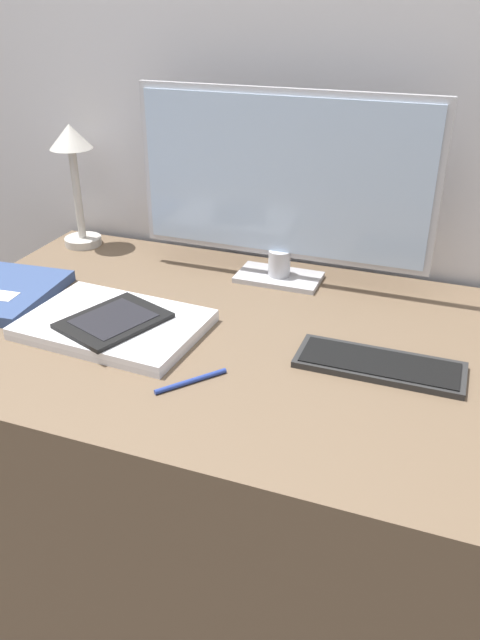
{
  "coord_description": "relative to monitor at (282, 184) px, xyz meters",
  "views": [
    {
      "loc": [
        0.4,
        -0.87,
        1.34
      ],
      "look_at": [
        0.05,
        0.09,
        0.8
      ],
      "focal_mm": 35.0,
      "sensor_mm": 36.0,
      "label": 1
    }
  ],
  "objects": [
    {
      "name": "desk",
      "position": [
        -0.02,
        -0.28,
        -0.6
      ],
      "size": [
        1.25,
        0.78,
        0.74
      ],
      "color": "brown",
      "rests_on": "ground_plane"
    },
    {
      "name": "ground_plane",
      "position": [
        -0.02,
        -0.42,
        -0.96
      ],
      "size": [
        10.0,
        10.0,
        0.0
      ],
      "primitive_type": "plane",
      "color": "brown"
    },
    {
      "name": "keyboard",
      "position": [
        0.28,
        -0.31,
        -0.22
      ],
      "size": [
        0.3,
        0.11,
        0.01
      ],
      "color": "#282828",
      "rests_on": "desk"
    },
    {
      "name": "notebook",
      "position": [
        -0.54,
        -0.31,
        -0.21
      ],
      "size": [
        0.24,
        0.27,
        0.03
      ],
      "color": "#334775",
      "rests_on": "desk"
    },
    {
      "name": "ereader",
      "position": [
        -0.23,
        -0.36,
        -0.2
      ],
      "size": [
        0.21,
        0.23,
        0.01
      ],
      "color": "black",
      "rests_on": "laptop"
    },
    {
      "name": "laptop",
      "position": [
        -0.24,
        -0.35,
        -0.21
      ],
      "size": [
        0.36,
        0.26,
        0.02
      ],
      "color": "silver",
      "rests_on": "desk"
    },
    {
      "name": "pen",
      "position": [
        -0.01,
        -0.47,
        -0.22
      ],
      "size": [
        0.09,
        0.11,
        0.01
      ],
      "color": "navy",
      "rests_on": "desk"
    },
    {
      "name": "monitor",
      "position": [
        0.0,
        0.0,
        0.0
      ],
      "size": [
        0.67,
        0.11,
        0.42
      ],
      "color": "#B7B7BC",
      "rests_on": "desk"
    },
    {
      "name": "desk_lamp",
      "position": [
        -0.55,
        0.03,
        -0.01
      ],
      "size": [
        0.11,
        0.11,
        0.31
      ],
      "color": "#BCB7AD",
      "rests_on": "desk"
    },
    {
      "name": "wall_back",
      "position": [
        -0.02,
        0.16,
        0.24
      ],
      "size": [
        3.6,
        0.05,
        2.4
      ],
      "color": "silver",
      "rests_on": "ground_plane"
    }
  ]
}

